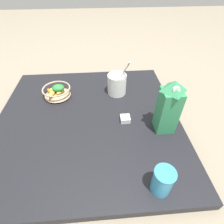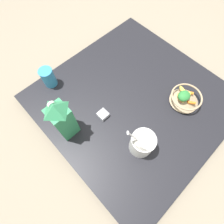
# 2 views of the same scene
# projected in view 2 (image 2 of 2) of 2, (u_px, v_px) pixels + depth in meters

# --- Properties ---
(ground_plane) EXTENTS (6.00, 6.00, 0.00)m
(ground_plane) POSITION_uv_depth(u_px,v_px,m) (132.00, 102.00, 1.11)
(ground_plane) COLOR gray
(countertop) EXTENTS (1.04, 1.04, 0.05)m
(countertop) POSITION_uv_depth(u_px,v_px,m) (133.00, 100.00, 1.09)
(countertop) COLOR black
(countertop) RESTS_ON ground_plane
(fruit_bowl) EXTENTS (0.18, 0.18, 0.09)m
(fruit_bowl) POSITION_uv_depth(u_px,v_px,m) (185.00, 98.00, 1.02)
(fruit_bowl) COLOR tan
(fruit_bowl) RESTS_ON countertop
(milk_carton) EXTENTS (0.10, 0.10, 0.30)m
(milk_carton) POSITION_uv_depth(u_px,v_px,m) (62.00, 119.00, 0.85)
(milk_carton) COLOR #338C59
(milk_carton) RESTS_ON countertop
(yogurt_tub) EXTENTS (0.14, 0.13, 0.25)m
(yogurt_tub) POSITION_uv_depth(u_px,v_px,m) (142.00, 143.00, 0.87)
(yogurt_tub) COLOR white
(yogurt_tub) RESTS_ON countertop
(drinking_cup) EXTENTS (0.08, 0.08, 0.13)m
(drinking_cup) POSITION_uv_depth(u_px,v_px,m) (48.00, 77.00, 1.06)
(drinking_cup) COLOR #3893C6
(drinking_cup) RESTS_ON countertop
(spice_jar) EXTENTS (0.05, 0.05, 0.03)m
(spice_jar) POSITION_uv_depth(u_px,v_px,m) (103.00, 115.00, 1.01)
(spice_jar) COLOR silver
(spice_jar) RESTS_ON countertop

